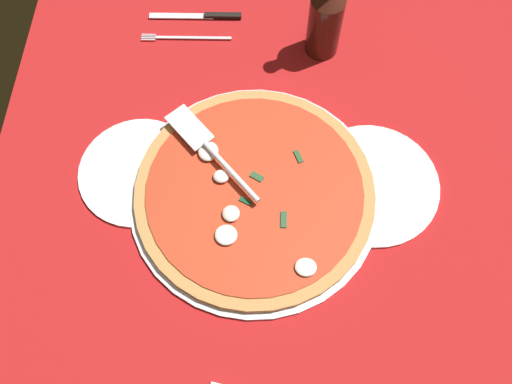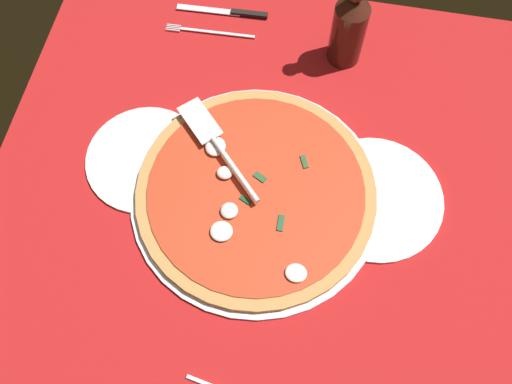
{
  "view_description": "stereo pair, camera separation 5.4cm",
  "coord_description": "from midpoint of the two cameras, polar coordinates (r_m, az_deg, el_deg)",
  "views": [
    {
      "loc": [
        -0.24,
        -39.53,
        94.06
      ],
      "look_at": [
        -2.62,
        2.21,
        2.15
      ],
      "focal_mm": 39.7,
      "sensor_mm": 36.0,
      "label": 1
    },
    {
      "loc": [
        5.08,
        -38.88,
        94.06
      ],
      "look_at": [
        -2.62,
        2.21,
        2.15
      ],
      "focal_mm": 39.7,
      "sensor_mm": 36.0,
      "label": 2
    }
  ],
  "objects": [
    {
      "name": "ground_plane",
      "position": [
        1.02,
        2.72,
        -2.03
      ],
      "size": [
        103.82,
        103.82,
        0.8
      ],
      "primitive_type": "cube",
      "color": "#AF191A"
    },
    {
      "name": "checker_pattern",
      "position": [
        1.02,
        2.73,
        -1.94
      ],
      "size": [
        103.82,
        103.82,
        0.1
      ],
      "color": "silver",
      "rests_on": "ground_plane"
    },
    {
      "name": "pizza_pan",
      "position": [
        1.02,
        1.5,
        -0.44
      ],
      "size": [
        45.29,
        45.29,
        1.05
      ],
      "primitive_type": "cylinder",
      "color": "silver",
      "rests_on": "ground_plane"
    },
    {
      "name": "dinner_plate_left",
      "position": [
        1.07,
        -9.64,
        3.22
      ],
      "size": [
        22.27,
        22.27,
        1.0
      ],
      "primitive_type": "cylinder",
      "color": "white",
      "rests_on": "ground_plane"
    },
    {
      "name": "dinner_plate_right",
      "position": [
        1.05,
        13.33,
        -0.71
      ],
      "size": [
        24.61,
        24.61,
        1.0
      ],
      "primitive_type": "cylinder",
      "color": "white",
      "rests_on": "ground_plane"
    },
    {
      "name": "pizza",
      "position": [
        1.01,
        1.47,
        -0.15
      ],
      "size": [
        43.11,
        43.11,
        2.94
      ],
      "color": "#BF8849",
      "rests_on": "pizza_pan"
    },
    {
      "name": "pizza_server",
      "position": [
        1.03,
        -2.34,
        4.57
      ],
      "size": [
        18.8,
        19.54,
        1.0
      ],
      "rotation": [
        0.0,
        0.0,
        2.33
      ],
      "color": "silver",
      "rests_on": "pizza"
    },
    {
      "name": "place_setting_far",
      "position": [
        1.24,
        -2.29,
        16.62
      ],
      "size": [
        20.4,
        13.47,
        1.4
      ],
      "rotation": [
        0.0,
        0.0,
        3.18
      ],
      "color": "white",
      "rests_on": "ground_plane"
    },
    {
      "name": "beer_bottle",
      "position": [
        1.14,
        10.79,
        16.05
      ],
      "size": [
        6.7,
        6.7,
        25.1
      ],
      "color": "#3D1911",
      "rests_on": "ground_plane"
    }
  ]
}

